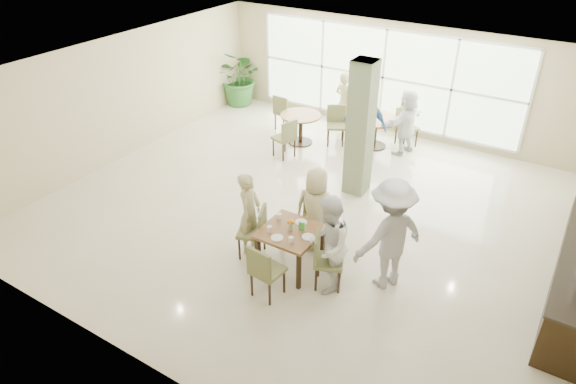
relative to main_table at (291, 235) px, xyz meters
The scene contains 19 objects.
ground 1.92m from the main_table, 108.38° to the left, with size 10.00×10.00×0.00m, color beige.
room_shell 2.08m from the main_table, 108.38° to the left, with size 10.00×10.00×10.00m.
window_bank 6.31m from the main_table, 99.82° to the left, with size 7.00×0.04×7.00m.
column 3.01m from the main_table, 93.31° to the left, with size 0.45×0.45×2.80m, color #697853.
main_table is the anchor object (origin of this frame).
round_table_left 4.93m from the main_table, 118.81° to the left, with size 1.00×1.00×0.75m.
round_table_right 5.16m from the main_table, 98.09° to the left, with size 1.12×1.12×0.75m.
chairs_main_table 0.18m from the main_table, 57.28° to the right, with size 2.09×2.10×0.95m.
chairs_table_left 4.95m from the main_table, 118.56° to the left, with size 2.10×1.91×0.95m.
chairs_table_right 5.18m from the main_table, 98.27° to the left, with size 1.95×1.99×0.95m.
tabletop_clutter 0.16m from the main_table, 105.95° to the right, with size 0.81×0.78×0.21m.
potted_plant 7.71m from the main_table, 132.47° to the left, with size 1.47×1.47×1.63m, color #2B6528.
teen_left 0.86m from the main_table, behind, with size 0.55×0.36×1.51m, color tan.
teen_far 0.76m from the main_table, 86.19° to the left, with size 0.75×0.41×1.54m, color tan.
teen_right 0.78m from the main_table, ahead, with size 0.80×0.63×1.65m, color white.
teen_standing 1.61m from the main_table, 17.55° to the left, with size 1.22×0.70×1.89m, color #A2A2A5.
adult_a 4.31m from the main_table, 98.74° to the left, with size 1.05×0.60×1.79m, color #3A6BAE.
adult_b 5.17m from the main_table, 89.89° to the left, with size 1.45×0.63×1.57m, color white.
adult_standing 5.84m from the main_table, 108.04° to the left, with size 0.58×0.38×1.58m, color tan.
Camera 1 is at (4.14, -7.52, 5.54)m, focal length 32.00 mm.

